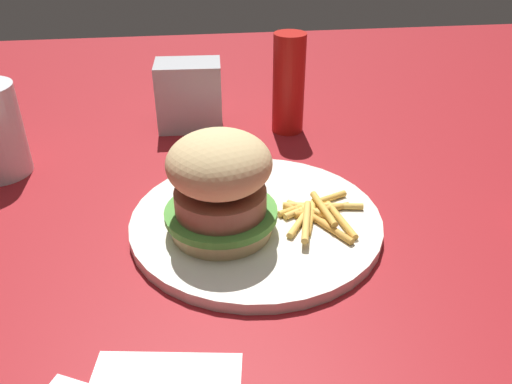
# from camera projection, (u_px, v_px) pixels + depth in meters

# --- Properties ---
(ground_plane) EXTENTS (1.60, 1.60, 0.00)m
(ground_plane) POSITION_uv_depth(u_px,v_px,m) (273.00, 242.00, 0.53)
(ground_plane) COLOR maroon
(plate) EXTENTS (0.26, 0.26, 0.01)m
(plate) POSITION_uv_depth(u_px,v_px,m) (256.00, 222.00, 0.55)
(plate) COLOR silver
(plate) RESTS_ON ground_plane
(sandwich) EXTENTS (0.11, 0.11, 0.10)m
(sandwich) POSITION_uv_depth(u_px,v_px,m) (220.00, 185.00, 0.50)
(sandwich) COLOR tan
(sandwich) RESTS_ON plate
(fries_pile) EXTENTS (0.09, 0.09, 0.01)m
(fries_pile) POSITION_uv_depth(u_px,v_px,m) (316.00, 213.00, 0.54)
(fries_pile) COLOR gold
(fries_pile) RESTS_ON plate
(napkin_dispenser) EXTENTS (0.09, 0.06, 0.10)m
(napkin_dispenser) POSITION_uv_depth(u_px,v_px,m) (189.00, 95.00, 0.74)
(napkin_dispenser) COLOR #B7BABF
(napkin_dispenser) RESTS_ON ground_plane
(ketchup_bottle) EXTENTS (0.04, 0.04, 0.14)m
(ketchup_bottle) POSITION_uv_depth(u_px,v_px,m) (289.00, 84.00, 0.72)
(ketchup_bottle) COLOR #B21914
(ketchup_bottle) RESTS_ON ground_plane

